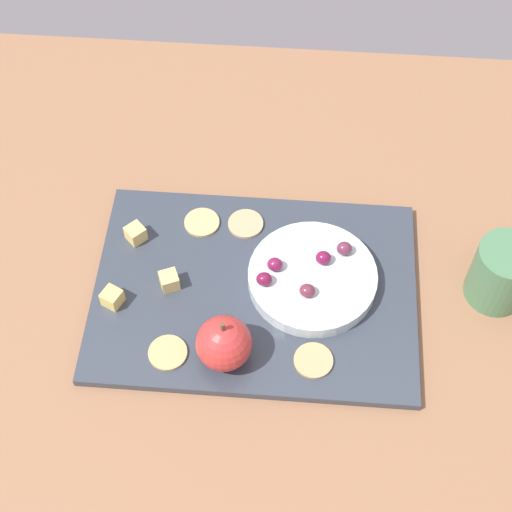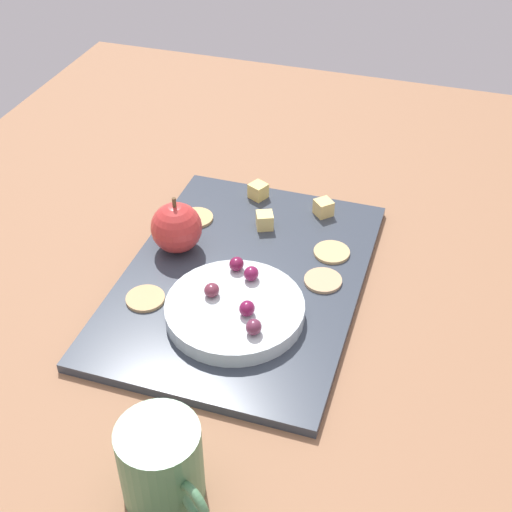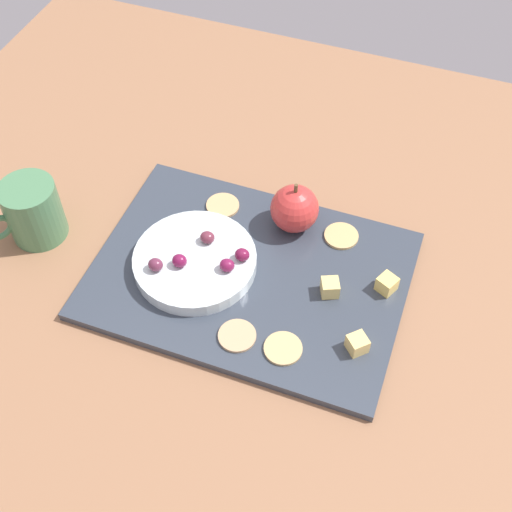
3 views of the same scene
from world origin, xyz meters
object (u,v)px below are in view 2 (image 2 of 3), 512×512
object	(u,v)px
cracker_3	(145,299)
grape_4	(254,327)
cheese_cube_0	(323,208)
cracker_2	(332,252)
serving_dish	(235,310)
grape_0	(237,264)
apple_whole	(178,226)
cheese_cube_1	(258,191)
cheese_cube_2	(265,220)
cracker_0	(323,280)
cup	(162,464)
grape_2	(212,290)
platter	(243,280)
cracker_1	(196,218)
grape_3	(251,274)
grape_1	(247,308)

from	to	relation	value
cracker_3	grape_4	world-z (taller)	grape_4
cheese_cube_0	cracker_2	world-z (taller)	cheese_cube_0
serving_dish	grape_0	distance (cm)	6.38
apple_whole	cheese_cube_1	world-z (taller)	apple_whole
cheese_cube_2	grape_0	distance (cm)	11.79
apple_whole	cheese_cube_2	distance (cm)	12.01
cracker_0	cup	xyz separation A→B (cm)	(31.74, -7.05, 2.90)
cracker_2	cracker_3	world-z (taller)	same
cup	grape_4	bearing A→B (deg)	173.06
serving_dish	cheese_cube_1	world-z (taller)	cheese_cube_1
cheese_cube_1	grape_2	distance (cm)	23.62
serving_dish	grape_4	world-z (taller)	grape_4
cracker_2	serving_dish	bearing A→B (deg)	-28.47
grape_4	serving_dish	bearing A→B (deg)	-137.05
grape_4	grape_0	bearing A→B (deg)	-151.35
cheese_cube_1	cheese_cube_2	size ratio (longest dim) A/B	1.00
cracker_0	grape_2	bearing A→B (deg)	-53.12
platter	cracker_1	bearing A→B (deg)	-133.92
cheese_cube_0	cup	world-z (taller)	cup
cheese_cube_1	cracker_0	distance (cm)	19.97
apple_whole	grape_0	size ratio (longest dim) A/B	3.40
grape_2	apple_whole	bearing A→B (deg)	-139.69
cheese_cube_1	cup	world-z (taller)	cup
cheese_cube_2	cracker_2	bearing A→B (deg)	73.88
grape_0	cup	xyz separation A→B (cm)	(28.64, 2.93, 0.38)
platter	cheese_cube_0	size ratio (longest dim) A/B	18.33
cracker_3	grape_0	bearing A→B (deg)	125.05
cracker_0	grape_3	world-z (taller)	grape_3
cup	grape_0	bearing A→B (deg)	-174.17
cheese_cube_0	grape_1	size ratio (longest dim) A/B	1.13
platter	apple_whole	distance (cm)	10.92
cracker_0	cheese_cube_2	bearing A→B (deg)	-130.45
cracker_3	grape_3	size ratio (longest dim) A/B	2.41
cracker_1	grape_0	bearing A→B (deg)	41.79
grape_0	grape_1	size ratio (longest dim) A/B	1.00
cheese_cube_1	cup	distance (cm)	47.28
cheese_cube_2	grape_2	distance (cm)	17.05
cracker_0	cracker_3	distance (cm)	21.39
cracker_0	grape_0	bearing A→B (deg)	-72.70
grape_1	grape_3	distance (cm)	6.04
apple_whole	grape_3	world-z (taller)	apple_whole
apple_whole	grape_3	distance (cm)	12.82
grape_2	grape_0	bearing A→B (deg)	167.31
grape_4	platter	bearing A→B (deg)	-155.53
apple_whole	cheese_cube_0	size ratio (longest dim) A/B	3.00
apple_whole	cracker_1	xyz separation A→B (cm)	(-6.27, -0.15, -3.05)
apple_whole	grape_2	distance (cm)	12.61
cheese_cube_2	grape_0	xyz separation A→B (cm)	(11.67, 0.08, 1.63)
cheese_cube_1	cracker_1	world-z (taller)	cheese_cube_1
cracker_0	apple_whole	bearing A→B (deg)	-93.65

